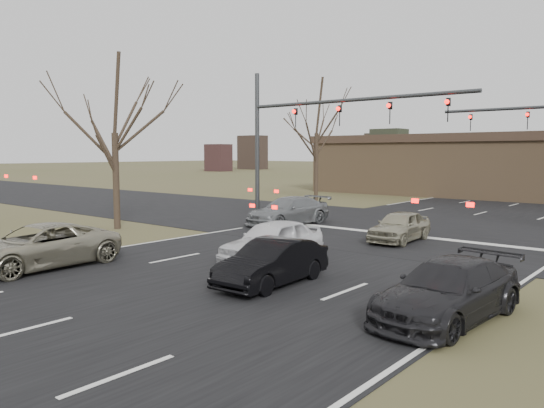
{
  "coord_description": "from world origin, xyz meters",
  "views": [
    {
      "loc": [
        10.9,
        -8.88,
        3.72
      ],
      "look_at": [
        -0.48,
        4.7,
        2.0
      ],
      "focal_mm": 35.0,
      "sensor_mm": 36.0,
      "label": 1
    }
  ],
  "objects_px": {
    "car_silver_ahead": "(400,226)",
    "car_black_hatch": "(272,262)",
    "car_grey_ahead": "(288,211)",
    "car_white_sedan": "(273,241)",
    "mast_arm_near": "(305,126)",
    "car_charcoal_sedan": "(448,291)",
    "car_silver_suv": "(38,246)"
  },
  "relations": [
    {
      "from": "mast_arm_near",
      "to": "car_charcoal_sedan",
      "type": "bearing_deg",
      "value": -41.89
    },
    {
      "from": "car_silver_suv",
      "to": "car_silver_ahead",
      "type": "relative_size",
      "value": 1.34
    },
    {
      "from": "car_silver_suv",
      "to": "car_silver_ahead",
      "type": "bearing_deg",
      "value": 59.27
    },
    {
      "from": "mast_arm_near",
      "to": "car_black_hatch",
      "type": "height_order",
      "value": "mast_arm_near"
    },
    {
      "from": "car_black_hatch",
      "to": "car_charcoal_sedan",
      "type": "distance_m",
      "value": 5.01
    },
    {
      "from": "car_white_sedan",
      "to": "car_silver_ahead",
      "type": "xyz_separation_m",
      "value": [
        1.38,
        6.66,
        -0.08
      ]
    },
    {
      "from": "car_white_sedan",
      "to": "car_silver_ahead",
      "type": "height_order",
      "value": "car_white_sedan"
    },
    {
      "from": "car_silver_ahead",
      "to": "car_charcoal_sedan",
      "type": "bearing_deg",
      "value": -60.99
    },
    {
      "from": "car_white_sedan",
      "to": "car_silver_suv",
      "type": "bearing_deg",
      "value": -134.71
    },
    {
      "from": "mast_arm_near",
      "to": "car_white_sedan",
      "type": "bearing_deg",
      "value": -60.19
    },
    {
      "from": "car_grey_ahead",
      "to": "mast_arm_near",
      "type": "bearing_deg",
      "value": 41.81
    },
    {
      "from": "car_grey_ahead",
      "to": "car_silver_ahead",
      "type": "height_order",
      "value": "car_grey_ahead"
    },
    {
      "from": "car_silver_suv",
      "to": "car_white_sedan",
      "type": "xyz_separation_m",
      "value": [
        5.18,
        5.56,
        0.02
      ]
    },
    {
      "from": "mast_arm_near",
      "to": "car_white_sedan",
      "type": "distance_m",
      "value": 10.46
    },
    {
      "from": "car_black_hatch",
      "to": "car_silver_ahead",
      "type": "distance_m",
      "value": 9.07
    },
    {
      "from": "car_silver_ahead",
      "to": "mast_arm_near",
      "type": "bearing_deg",
      "value": 162.19
    },
    {
      "from": "mast_arm_near",
      "to": "car_black_hatch",
      "type": "distance_m",
      "value": 13.34
    },
    {
      "from": "car_grey_ahead",
      "to": "car_silver_ahead",
      "type": "distance_m",
      "value": 6.9
    },
    {
      "from": "car_silver_suv",
      "to": "car_charcoal_sedan",
      "type": "xyz_separation_m",
      "value": [
        12.18,
        3.3,
        -0.05
      ]
    },
    {
      "from": "car_silver_suv",
      "to": "car_charcoal_sedan",
      "type": "bearing_deg",
      "value": 12.66
    },
    {
      "from": "car_black_hatch",
      "to": "car_grey_ahead",
      "type": "height_order",
      "value": "car_grey_ahead"
    },
    {
      "from": "mast_arm_near",
      "to": "car_grey_ahead",
      "type": "xyz_separation_m",
      "value": [
        -0.7,
        -0.5,
        -4.36
      ]
    },
    {
      "from": "car_black_hatch",
      "to": "car_white_sedan",
      "type": "bearing_deg",
      "value": 126.22
    },
    {
      "from": "car_white_sedan",
      "to": "car_grey_ahead",
      "type": "height_order",
      "value": "car_white_sedan"
    },
    {
      "from": "mast_arm_near",
      "to": "car_silver_suv",
      "type": "relative_size",
      "value": 2.37
    },
    {
      "from": "car_silver_ahead",
      "to": "car_grey_ahead",
      "type": "bearing_deg",
      "value": 167.68
    },
    {
      "from": "car_black_hatch",
      "to": "car_charcoal_sedan",
      "type": "relative_size",
      "value": 0.85
    },
    {
      "from": "mast_arm_near",
      "to": "car_white_sedan",
      "type": "height_order",
      "value": "mast_arm_near"
    },
    {
      "from": "car_white_sedan",
      "to": "car_black_hatch",
      "type": "relative_size",
      "value": 1.1
    },
    {
      "from": "car_silver_ahead",
      "to": "car_black_hatch",
      "type": "bearing_deg",
      "value": -89.33
    },
    {
      "from": "car_silver_ahead",
      "to": "car_white_sedan",
      "type": "bearing_deg",
      "value": -104.9
    },
    {
      "from": "car_white_sedan",
      "to": "car_charcoal_sedan",
      "type": "xyz_separation_m",
      "value": [
        7.0,
        -2.27,
        -0.06
      ]
    }
  ]
}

